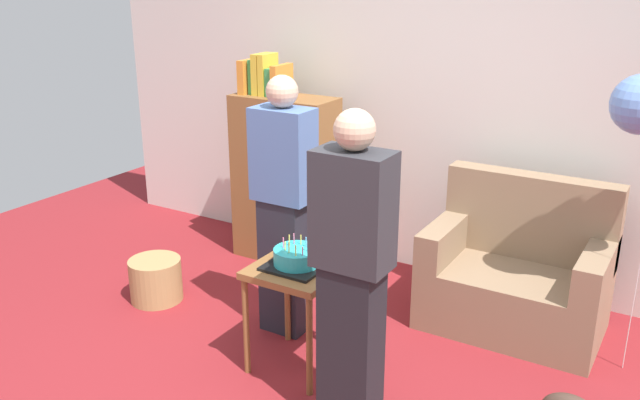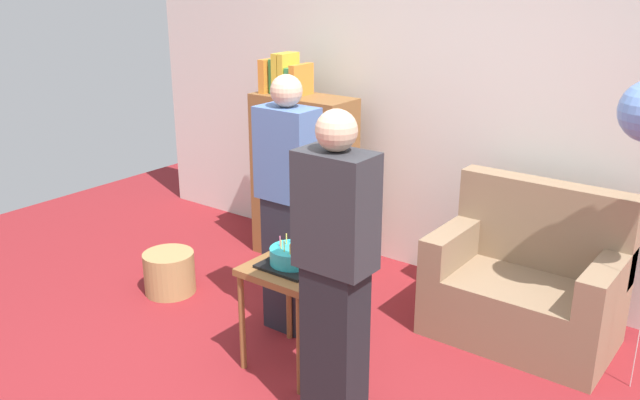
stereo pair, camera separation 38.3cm
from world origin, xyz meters
name	(u,v)px [view 2 (the right image)]	position (x,y,z in m)	size (l,w,h in m)	color
wall_back	(465,97)	(0.00, 2.05, 1.35)	(6.00, 0.10, 2.70)	silver
couch	(526,285)	(0.76, 1.50, 0.34)	(1.10, 0.70, 0.96)	#8C7054
bookshelf	(303,175)	(-1.11, 1.63, 0.68)	(0.80, 0.36, 1.61)	brown
side_table	(293,281)	(-0.18, 0.36, 0.53)	(0.48, 0.48, 0.63)	brown
birthday_cake	(293,257)	(-0.18, 0.36, 0.68)	(0.32, 0.32, 0.17)	black
person_blowing_candles	(288,205)	(-0.48, 0.68, 0.83)	(0.36, 0.22, 1.63)	#23232D
person_holding_cake	(335,276)	(0.33, 0.05, 0.83)	(0.36, 0.22, 1.63)	black
wicker_basket	(169,273)	(-1.48, 0.55, 0.15)	(0.36, 0.36, 0.30)	#A88451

